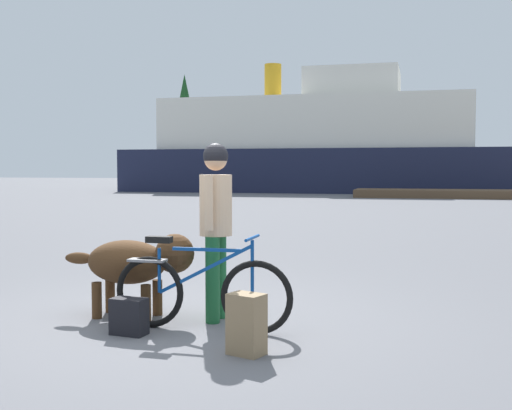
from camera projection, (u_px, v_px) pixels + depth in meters
The scene contains 10 objects.
ground_plane at pixel (182, 322), 6.26m from camera, with size 160.00×160.00×0.00m, color slate.
bicycle at pixel (200, 291), 5.92m from camera, with size 1.72×0.44×0.89m.
person_cyclist at pixel (216, 214), 6.29m from camera, with size 0.32×0.53×1.75m.
dog at pixel (137, 262), 6.44m from camera, with size 1.41×0.52×0.86m.
backpack at pixel (246, 324), 5.17m from camera, with size 0.28×0.20×0.50m, color #8C7251.
handbag_pannier at pixel (129, 316), 5.80m from camera, with size 0.32×0.18×0.33m, color black.
ferry_boat at pixel (318, 147), 41.29m from camera, with size 23.72×8.72×8.24m.
pine_tree_far_left at pixel (185, 113), 62.77m from camera, with size 3.07×3.07×10.64m.
pine_tree_center at pixel (374, 113), 58.97m from camera, with size 2.82×2.82×10.76m.
pine_tree_mid_back at pixel (311, 124), 64.47m from camera, with size 3.42×3.42×9.39m.
Camera 1 is at (2.25, -5.80, 1.51)m, focal length 44.99 mm.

